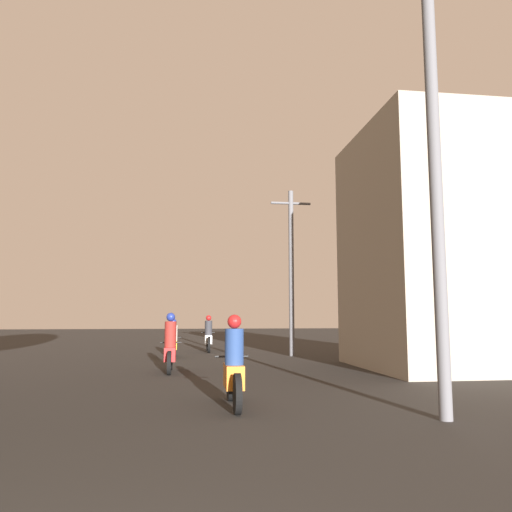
# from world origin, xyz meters

# --- Properties ---
(motorcycle_orange) EXTENTS (0.60, 1.93, 1.56)m
(motorcycle_orange) POSITION_xyz_m (1.41, 7.09, 0.63)
(motorcycle_orange) COLOR black
(motorcycle_orange) RESTS_ON ground_plane
(motorcycle_red) EXTENTS (0.60, 1.90, 1.63)m
(motorcycle_red) POSITION_xyz_m (0.16, 12.56, 0.64)
(motorcycle_red) COLOR black
(motorcycle_red) RESTS_ON ground_plane
(motorcycle_yellow) EXTENTS (0.60, 1.86, 1.44)m
(motorcycle_yellow) POSITION_xyz_m (0.09, 17.56, 0.59)
(motorcycle_yellow) COLOR black
(motorcycle_yellow) RESTS_ON ground_plane
(motorcycle_white) EXTENTS (0.60, 2.06, 1.57)m
(motorcycle_white) POSITION_xyz_m (1.53, 20.46, 0.63)
(motorcycle_white) COLOR black
(motorcycle_white) RESTS_ON ground_plane
(building_right_near) EXTENTS (4.92, 5.44, 7.18)m
(building_right_near) POSITION_xyz_m (8.23, 12.51, 3.59)
(building_right_near) COLOR gray
(building_right_near) RESTS_ON ground_plane
(utility_pole_near) EXTENTS (1.60, 0.20, 7.36)m
(utility_pole_near) POSITION_xyz_m (4.43, 5.60, 3.84)
(utility_pole_near) COLOR slate
(utility_pole_near) RESTS_ON ground_plane
(utility_pole_far) EXTENTS (1.60, 0.20, 6.51)m
(utility_pole_far) POSITION_xyz_m (4.64, 17.62, 3.42)
(utility_pole_far) COLOR slate
(utility_pole_far) RESTS_ON ground_plane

